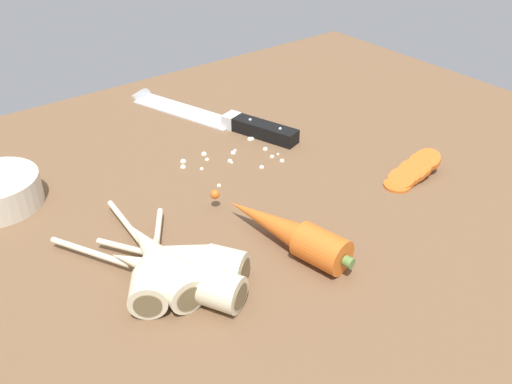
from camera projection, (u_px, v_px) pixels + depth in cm
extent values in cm
cube|color=brown|center=(247.00, 207.00, 74.98)|extent=(120.00, 90.00, 4.00)
cube|color=silver|center=(185.00, 111.00, 95.55)|extent=(10.46, 20.37, 0.50)
cone|color=silver|center=(138.00, 96.00, 100.83)|extent=(4.70, 4.09, 3.96)
cube|color=silver|center=(232.00, 120.00, 90.36)|extent=(3.42, 2.82, 2.20)
cube|color=black|center=(265.00, 131.00, 87.30)|extent=(6.12, 11.32, 2.20)
sphere|color=silver|center=(250.00, 120.00, 88.02)|extent=(0.50, 0.50, 0.50)
sphere|color=silver|center=(280.00, 129.00, 85.38)|extent=(0.50, 0.50, 0.50)
cylinder|color=#D6601E|center=(322.00, 248.00, 61.10)|extent=(5.27, 6.48, 4.20)
cone|color=#D6601E|center=(273.00, 224.00, 64.89)|extent=(6.68, 14.32, 3.99)
sphere|color=#D6601E|center=(216.00, 195.00, 70.05)|extent=(1.20, 1.20, 1.20)
cylinder|color=#5B7F3D|center=(348.00, 262.00, 59.18)|extent=(1.38, 1.22, 1.20)
cylinder|color=beige|center=(149.00, 291.00, 55.62)|extent=(5.57, 5.60, 4.00)
cone|color=beige|center=(154.00, 255.00, 60.35)|extent=(7.13, 8.15, 3.80)
cylinder|color=beige|center=(158.00, 229.00, 65.69)|extent=(4.85, 6.96, 0.70)
cylinder|color=brown|center=(148.00, 305.00, 53.92)|extent=(2.51, 1.77, 2.80)
cylinder|color=beige|center=(215.00, 288.00, 55.93)|extent=(6.14, 6.79, 4.00)
cone|color=beige|center=(150.00, 267.00, 58.64)|extent=(7.99, 10.53, 3.80)
cylinder|color=beige|center=(91.00, 254.00, 61.90)|extent=(5.63, 9.79, 0.70)
cylinder|color=brown|center=(240.00, 296.00, 54.96)|extent=(2.61, 1.58, 2.80)
cylinder|color=beige|center=(178.00, 284.00, 56.48)|extent=(4.34, 5.33, 4.00)
cone|color=beige|center=(149.00, 247.00, 61.40)|extent=(4.42, 9.25, 3.80)
cylinder|color=beige|center=(125.00, 222.00, 66.94)|extent=(1.37, 9.77, 0.70)
cylinder|color=brown|center=(190.00, 298.00, 54.71)|extent=(2.81, 0.49, 2.80)
cylinder|color=beige|center=(225.00, 266.00, 58.78)|extent=(5.63, 5.70, 4.00)
cone|color=beige|center=(176.00, 254.00, 60.46)|extent=(7.22, 8.35, 3.80)
cylinder|color=beige|center=(129.00, 248.00, 62.68)|extent=(4.93, 7.21, 0.70)
cylinder|color=brown|center=(244.00, 271.00, 58.17)|extent=(2.52, 1.76, 2.80)
cylinder|color=#D6601E|center=(397.00, 184.00, 75.50)|extent=(3.69, 3.69, 0.70)
cylinder|color=#D6601E|center=(402.00, 179.00, 76.17)|extent=(3.77, 3.81, 2.35)
cylinder|color=#D6601E|center=(408.00, 176.00, 76.43)|extent=(3.58, 3.56, 2.09)
cylinder|color=#D6601E|center=(413.00, 171.00, 76.99)|extent=(3.93, 3.98, 2.39)
cylinder|color=#D6601E|center=(418.00, 168.00, 77.27)|extent=(3.82, 3.76, 1.80)
cylinder|color=#D6601E|center=(423.00, 162.00, 78.01)|extent=(3.79, 3.74, 1.82)
cylinder|color=#D6601E|center=(427.00, 160.00, 78.12)|extent=(3.72, 3.75, 2.29)
sphere|color=silver|center=(278.00, 153.00, 83.02)|extent=(0.40, 0.40, 0.40)
sphere|color=silver|center=(204.00, 152.00, 82.89)|extent=(0.86, 0.86, 0.86)
sphere|color=silver|center=(262.00, 165.00, 79.71)|extent=(0.70, 0.70, 0.70)
sphere|color=silver|center=(202.00, 167.00, 79.38)|extent=(0.55, 0.55, 0.55)
sphere|color=silver|center=(207.00, 158.00, 81.60)|extent=(0.62, 0.62, 0.62)
sphere|color=silver|center=(232.00, 162.00, 80.91)|extent=(0.43, 0.43, 0.43)
sphere|color=silver|center=(235.00, 149.00, 83.99)|extent=(0.49, 0.49, 0.49)
sphere|color=silver|center=(183.00, 159.00, 81.05)|extent=(0.87, 0.87, 0.87)
sphere|color=silver|center=(230.00, 159.00, 81.23)|extent=(0.70, 0.70, 0.70)
sphere|color=silver|center=(282.00, 159.00, 81.26)|extent=(0.72, 0.72, 0.72)
sphere|color=silver|center=(272.00, 155.00, 82.30)|extent=(0.65, 0.65, 0.65)
sphere|color=silver|center=(183.00, 165.00, 79.71)|extent=(0.82, 0.82, 0.82)
sphere|color=silver|center=(252.00, 137.00, 87.06)|extent=(0.70, 0.70, 0.70)
sphere|color=silver|center=(219.00, 184.00, 75.63)|extent=(0.58, 0.58, 0.58)
sphere|color=silver|center=(265.00, 147.00, 84.22)|extent=(0.77, 0.77, 0.77)
sphere|color=silver|center=(233.00, 151.00, 83.23)|extent=(0.77, 0.77, 0.77)
sphere|color=silver|center=(250.00, 137.00, 86.91)|extent=(0.85, 0.85, 0.85)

